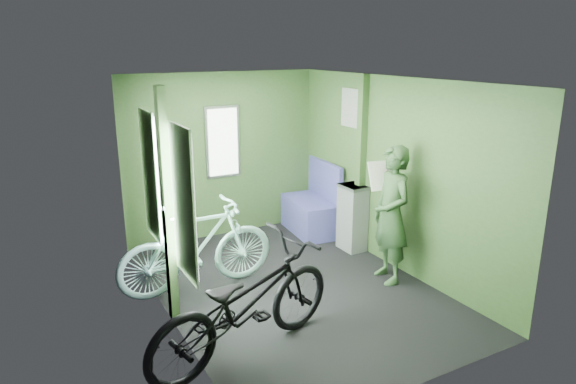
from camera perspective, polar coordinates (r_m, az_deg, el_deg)
name	(u,v)px	position (r m, az deg, el deg)	size (l,w,h in m)	color
room	(288,163)	(5.43, -0.03, 3.20)	(4.00, 4.02, 2.31)	black
bicycle_black	(247,355)	(4.77, -4.61, -17.63)	(0.68, 1.96, 1.03)	black
bicycle_mint	(200,291)	(5.92, -9.78, -10.74)	(0.50, 1.77, 1.06)	#91CCC1
passenger	(391,215)	(5.91, 11.39, -2.49)	(0.48, 0.72, 1.59)	#2F4D2A
waste_box	(352,218)	(6.85, 7.16, -2.83)	(0.26, 0.37, 0.89)	slate
bench_seat	(312,212)	(7.49, 2.71, -2.19)	(0.65, 1.03, 1.03)	navy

